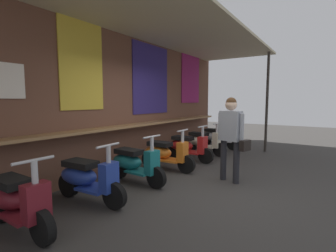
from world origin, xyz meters
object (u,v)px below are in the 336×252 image
Objects in this scene: scooter_blue at (86,178)px; scooter_cream at (202,141)px; scooter_teal at (133,163)px; scooter_orange at (164,153)px; scooter_red at (186,146)px; scooter_silver at (217,137)px; shopper_with_handbag at (231,131)px; scooter_maroon at (16,200)px.

scooter_blue and scooter_cream have the same top height.
scooter_teal is 1.00× the size of scooter_orange.
scooter_blue is 1.00× the size of scooter_red.
scooter_silver is 0.84× the size of shopper_with_handbag.
scooter_orange is at bearing -87.24° from scooter_silver.
scooter_cream is 1.14m from scooter_silver.
scooter_cream is at bearing -87.24° from scooter_silver.
scooter_maroon is at bearing -87.70° from scooter_red.
scooter_blue is 1.00× the size of scooter_orange.
scooter_teal and scooter_silver have the same top height.
scooter_cream is (5.31, -0.00, 0.00)m from scooter_maroon.
scooter_blue is 2.79m from shopper_with_handbag.
scooter_blue is at bearing 158.96° from shopper_with_handbag.
scooter_teal is (1.13, 0.00, 0.00)m from scooter_blue.
scooter_maroon is 1.00× the size of scooter_orange.
scooter_blue is 5.39m from scooter_silver.
shopper_with_handbag is (0.00, -1.58, 0.63)m from scooter_orange.
scooter_orange is at bearing -87.70° from scooter_red.
scooter_maroon is at bearing -93.77° from scooter_blue.
scooter_teal is at bearing 90.59° from scooter_maroon.
shopper_with_handbag is at bearing 64.76° from scooter_maroon.
scooter_silver is 3.61m from shopper_with_handbag.
scooter_teal is at bearing -87.24° from scooter_silver.
scooter_teal is 3.12m from scooter_cream.
scooter_maroon is 1.00× the size of scooter_teal.
shopper_with_handbag is (-1.07, -1.58, 0.63)m from scooter_red.
scooter_orange and scooter_silver have the same top height.
scooter_teal is at bearing -91.77° from scooter_orange.
scooter_maroon is 6.45m from scooter_silver.
scooter_maroon is 2.19m from scooter_teal.
scooter_orange is 1.00× the size of scooter_cream.
scooter_teal is 2.15m from scooter_red.
scooter_blue is 1.00× the size of scooter_cream.
scooter_cream is at bearing 88.22° from scooter_orange.
scooter_silver is (6.45, -0.00, 0.00)m from scooter_maroon.
scooter_maroon and scooter_orange have the same top height.
scooter_teal is 4.26m from scooter_silver.
scooter_cream is at bearing 52.34° from shopper_with_handbag.
scooter_blue is at bearing -91.77° from scooter_orange.
shopper_with_handbag reaches higher than scooter_cream.
scooter_maroon is at bearing -85.93° from scooter_cream.
shopper_with_handbag is at bearing -48.16° from scooter_cream.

